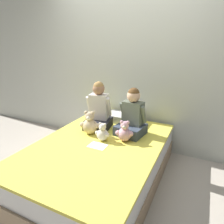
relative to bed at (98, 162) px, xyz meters
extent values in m
plane|color=#B2A899|center=(0.00, 0.00, -0.23)|extent=(14.00, 14.00, 0.00)
cube|color=beige|center=(0.00, 1.05, 1.02)|extent=(8.00, 0.06, 2.50)
cube|color=#997F60|center=(0.00, 0.00, -0.12)|extent=(1.39, 1.96, 0.21)
cube|color=silver|center=(0.00, 0.00, 0.09)|extent=(1.37, 1.92, 0.22)
cube|color=#E5D64C|center=(0.00, 0.00, 0.22)|extent=(1.38, 1.94, 0.03)
cube|color=black|center=(-0.24, 0.42, 0.29)|extent=(0.38, 0.38, 0.12)
cube|color=silver|center=(-0.25, 0.47, 0.53)|extent=(0.27, 0.19, 0.34)
sphere|color=#9E7051|center=(-0.25, 0.47, 0.77)|extent=(0.16, 0.16, 0.16)
sphere|color=#A37A42|center=(-0.25, 0.47, 0.80)|extent=(0.14, 0.14, 0.14)
cylinder|color=silver|center=(-0.38, 0.45, 0.53)|extent=(0.08, 0.15, 0.28)
cylinder|color=silver|center=(-0.11, 0.50, 0.53)|extent=(0.08, 0.15, 0.28)
cube|color=#384251|center=(0.24, 0.42, 0.30)|extent=(0.38, 0.37, 0.12)
cube|color=#5B6656|center=(0.25, 0.47, 0.51)|extent=(0.27, 0.18, 0.30)
sphere|color=#DBAD89|center=(0.25, 0.47, 0.73)|extent=(0.17, 0.17, 0.17)
sphere|color=brown|center=(0.25, 0.47, 0.76)|extent=(0.15, 0.15, 0.15)
cylinder|color=#5B6656|center=(0.11, 0.49, 0.52)|extent=(0.07, 0.14, 0.24)
cylinder|color=#5B6656|center=(0.39, 0.45, 0.52)|extent=(0.07, 0.14, 0.24)
sphere|color=#D1B78E|center=(-0.24, 0.22, 0.33)|extent=(0.19, 0.19, 0.19)
sphere|color=#D1B78E|center=(-0.24, 0.22, 0.47)|extent=(0.12, 0.12, 0.12)
sphere|color=white|center=(-0.23, 0.17, 0.46)|extent=(0.05, 0.05, 0.05)
sphere|color=#D1B78E|center=(-0.28, 0.21, 0.52)|extent=(0.05, 0.05, 0.05)
sphere|color=#D1B78E|center=(-0.20, 0.23, 0.52)|extent=(0.05, 0.05, 0.05)
sphere|color=#D1B78E|center=(-0.32, 0.17, 0.36)|extent=(0.07, 0.07, 0.07)
sphere|color=#D1B78E|center=(-0.14, 0.22, 0.36)|extent=(0.07, 0.07, 0.07)
sphere|color=#DBA3B2|center=(0.24, 0.22, 0.32)|extent=(0.16, 0.16, 0.16)
sphere|color=#DBA3B2|center=(0.24, 0.22, 0.43)|extent=(0.10, 0.10, 0.10)
sphere|color=beige|center=(0.25, 0.18, 0.43)|extent=(0.05, 0.05, 0.05)
sphere|color=#DBA3B2|center=(0.21, 0.21, 0.47)|extent=(0.04, 0.04, 0.04)
sphere|color=#DBA3B2|center=(0.28, 0.23, 0.47)|extent=(0.04, 0.04, 0.04)
sphere|color=#DBA3B2|center=(0.17, 0.18, 0.34)|extent=(0.06, 0.06, 0.06)
sphere|color=#DBA3B2|center=(0.32, 0.22, 0.34)|extent=(0.06, 0.06, 0.06)
sphere|color=silver|center=(0.00, 0.12, 0.31)|extent=(0.14, 0.14, 0.14)
sphere|color=silver|center=(0.00, 0.12, 0.41)|extent=(0.09, 0.09, 0.09)
sphere|color=white|center=(0.00, 0.08, 0.40)|extent=(0.04, 0.04, 0.04)
sphere|color=silver|center=(-0.03, 0.12, 0.44)|extent=(0.04, 0.04, 0.04)
sphere|color=silver|center=(0.03, 0.12, 0.44)|extent=(0.04, 0.04, 0.04)
sphere|color=silver|center=(-0.07, 0.10, 0.32)|extent=(0.05, 0.05, 0.05)
sphere|color=silver|center=(0.07, 0.10, 0.32)|extent=(0.05, 0.05, 0.05)
cube|color=silver|center=(0.00, 0.80, 0.29)|extent=(0.55, 0.30, 0.11)
cube|color=white|center=(0.02, -0.04, 0.24)|extent=(0.21, 0.15, 0.00)
camera|label=1|loc=(1.06, -1.79, 1.33)|focal=32.00mm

